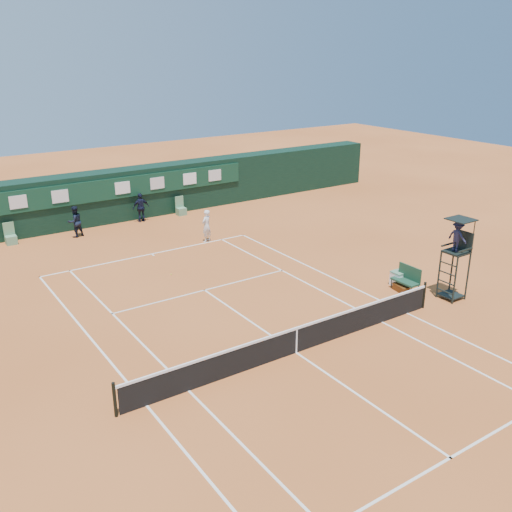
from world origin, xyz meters
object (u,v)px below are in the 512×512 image
(cooler, at_px, (398,278))
(player, at_px, (206,226))
(umpire_chair, at_px, (457,242))
(tennis_net, at_px, (296,339))
(player_bench, at_px, (407,278))

(cooler, height_order, player, player)
(umpire_chair, distance_m, player, 13.10)
(tennis_net, bearing_deg, cooler, 16.45)
(player_bench, height_order, cooler, player_bench)
(player_bench, xyz_separation_m, player, (-3.86, 10.51, 0.27))
(umpire_chair, xyz_separation_m, cooler, (-0.77, 2.17, -2.13))
(tennis_net, relative_size, umpire_chair, 3.77)
(tennis_net, relative_size, player_bench, 10.75)
(player_bench, relative_size, player, 0.69)
(player_bench, bearing_deg, cooler, 76.86)
(tennis_net, xyz_separation_m, umpire_chair, (8.07, -0.01, 1.95))
(umpire_chair, relative_size, cooler, 5.30)
(tennis_net, xyz_separation_m, player, (3.30, 12.08, 0.36))
(cooler, bearing_deg, player_bench, -103.14)
(tennis_net, distance_m, cooler, 7.61)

